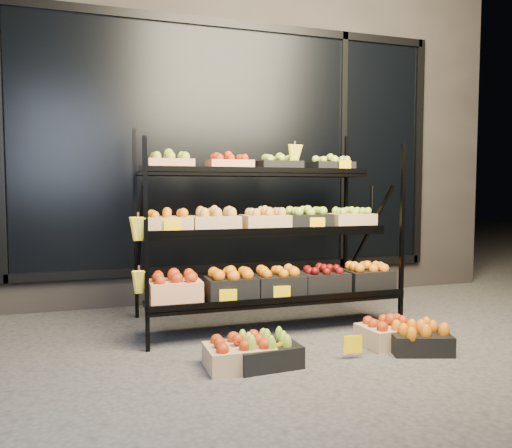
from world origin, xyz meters
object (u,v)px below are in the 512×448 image
object	(u,v)px
floor_crate_left	(239,352)
floor_crate_midleft	(266,351)
floor_crate_midright	(390,331)
display_rack	(265,231)

from	to	relation	value
floor_crate_left	floor_crate_midleft	world-z (taller)	floor_crate_left
floor_crate_left	floor_crate_midleft	distance (m)	0.18
floor_crate_left	floor_crate_midright	xyz separation A→B (m)	(1.18, 0.12, -0.00)
floor_crate_left	floor_crate_midright	distance (m)	1.18
display_rack	floor_crate_midleft	xyz separation A→B (m)	(-0.31, -0.94, -0.69)
floor_crate_left	display_rack	bearing A→B (deg)	61.63
floor_crate_midleft	floor_crate_midright	distance (m)	1.01
display_rack	floor_crate_midleft	size ratio (longest dim) A/B	5.06
floor_crate_left	floor_crate_midleft	size ratio (longest dim) A/B	0.98
floor_crate_midleft	display_rack	bearing A→B (deg)	67.24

